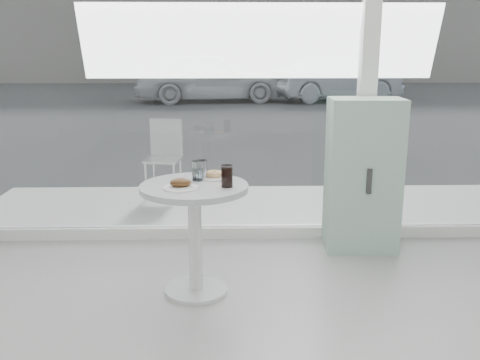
{
  "coord_description": "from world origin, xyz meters",
  "views": [
    {
      "loc": [
        -0.27,
        -1.52,
        1.65
      ],
      "look_at": [
        -0.2,
        1.7,
        0.85
      ],
      "focal_mm": 40.0,
      "sensor_mm": 36.0,
      "label": 1
    }
  ],
  "objects_px": {
    "car_silver": "(336,79)",
    "plate_donut": "(214,176)",
    "main_table": "(195,216)",
    "water_tumbler_a": "(198,172)",
    "car_white": "(209,77)",
    "patio_chair": "(164,153)",
    "water_tumbler_b": "(202,170)",
    "mint_cabinet": "(363,175)",
    "plate_fritter": "(181,185)",
    "cola_glass": "(227,176)"
  },
  "relations": [
    {
      "from": "cola_glass",
      "to": "patio_chair",
      "type": "bearing_deg",
      "value": 106.0
    },
    {
      "from": "water_tumbler_a",
      "to": "water_tumbler_b",
      "type": "distance_m",
      "value": 0.06
    },
    {
      "from": "mint_cabinet",
      "to": "car_silver",
      "type": "xyz_separation_m",
      "value": [
        2.28,
        12.62,
        0.05
      ]
    },
    {
      "from": "plate_fritter",
      "to": "plate_donut",
      "type": "xyz_separation_m",
      "value": [
        0.2,
        0.27,
        -0.01
      ]
    },
    {
      "from": "patio_chair",
      "to": "water_tumbler_a",
      "type": "xyz_separation_m",
      "value": [
        0.49,
        -2.22,
        0.3
      ]
    },
    {
      "from": "plate_fritter",
      "to": "plate_donut",
      "type": "bearing_deg",
      "value": 53.12
    },
    {
      "from": "plate_donut",
      "to": "cola_glass",
      "type": "bearing_deg",
      "value": -68.67
    },
    {
      "from": "main_table",
      "to": "water_tumbler_a",
      "type": "relative_size",
      "value": 5.75
    },
    {
      "from": "mint_cabinet",
      "to": "car_white",
      "type": "xyz_separation_m",
      "value": [
        -1.68,
        12.48,
        0.14
      ]
    },
    {
      "from": "plate_donut",
      "to": "water_tumbler_b",
      "type": "bearing_deg",
      "value": 175.1
    },
    {
      "from": "plate_donut",
      "to": "car_white",
      "type": "bearing_deg",
      "value": 92.09
    },
    {
      "from": "plate_donut",
      "to": "patio_chair",
      "type": "bearing_deg",
      "value": 105.42
    },
    {
      "from": "mint_cabinet",
      "to": "plate_fritter",
      "type": "relative_size",
      "value": 5.58
    },
    {
      "from": "main_table",
      "to": "car_white",
      "type": "height_order",
      "value": "car_white"
    },
    {
      "from": "patio_chair",
      "to": "plate_donut",
      "type": "xyz_separation_m",
      "value": [
        0.6,
        -2.18,
        0.26
      ]
    },
    {
      "from": "plate_donut",
      "to": "mint_cabinet",
      "type": "bearing_deg",
      "value": 28.2
    },
    {
      "from": "mint_cabinet",
      "to": "car_silver",
      "type": "distance_m",
      "value": 12.83
    },
    {
      "from": "car_white",
      "to": "water_tumbler_b",
      "type": "xyz_separation_m",
      "value": [
        0.39,
        -13.11,
        0.06
      ]
    },
    {
      "from": "car_white",
      "to": "car_silver",
      "type": "relative_size",
      "value": 1.09
    },
    {
      "from": "mint_cabinet",
      "to": "plate_fritter",
      "type": "bearing_deg",
      "value": -144.63
    },
    {
      "from": "water_tumbler_b",
      "to": "mint_cabinet",
      "type": "bearing_deg",
      "value": 26.33
    },
    {
      "from": "plate_fritter",
      "to": "water_tumbler_a",
      "type": "xyz_separation_m",
      "value": [
        0.1,
        0.22,
        0.03
      ]
    },
    {
      "from": "water_tumbler_a",
      "to": "patio_chair",
      "type": "bearing_deg",
      "value": 102.51
    },
    {
      "from": "main_table",
      "to": "car_white",
      "type": "relative_size",
      "value": 0.17
    },
    {
      "from": "main_table",
      "to": "mint_cabinet",
      "type": "height_order",
      "value": "mint_cabinet"
    },
    {
      "from": "main_table",
      "to": "cola_glass",
      "type": "relative_size",
      "value": 5.35
    },
    {
      "from": "plate_fritter",
      "to": "water_tumbler_a",
      "type": "distance_m",
      "value": 0.25
    },
    {
      "from": "patio_chair",
      "to": "cola_glass",
      "type": "xyz_separation_m",
      "value": [
        0.69,
        -2.41,
        0.31
      ]
    },
    {
      "from": "car_silver",
      "to": "plate_donut",
      "type": "distance_m",
      "value": 13.72
    },
    {
      "from": "plate_donut",
      "to": "cola_glass",
      "type": "height_order",
      "value": "cola_glass"
    },
    {
      "from": "main_table",
      "to": "water_tumbler_b",
      "type": "relative_size",
      "value": 6.02
    },
    {
      "from": "main_table",
      "to": "cola_glass",
      "type": "xyz_separation_m",
      "value": [
        0.22,
        -0.06,
        0.29
      ]
    },
    {
      "from": "car_white",
      "to": "water_tumbler_b",
      "type": "distance_m",
      "value": 13.12
    },
    {
      "from": "plate_fritter",
      "to": "water_tumbler_a",
      "type": "height_order",
      "value": "water_tumbler_a"
    },
    {
      "from": "main_table",
      "to": "car_silver",
      "type": "bearing_deg",
      "value": 74.95
    },
    {
      "from": "plate_fritter",
      "to": "water_tumbler_b",
      "type": "relative_size",
      "value": 1.77
    },
    {
      "from": "mint_cabinet",
      "to": "plate_donut",
      "type": "bearing_deg",
      "value": -149.51
    },
    {
      "from": "patio_chair",
      "to": "plate_fritter",
      "type": "height_order",
      "value": "patio_chair"
    },
    {
      "from": "car_white",
      "to": "car_silver",
      "type": "height_order",
      "value": "car_white"
    },
    {
      "from": "mint_cabinet",
      "to": "cola_glass",
      "type": "bearing_deg",
      "value": -139.52
    },
    {
      "from": "main_table",
      "to": "water_tumbler_a",
      "type": "distance_m",
      "value": 0.31
    },
    {
      "from": "water_tumbler_b",
      "to": "cola_glass",
      "type": "bearing_deg",
      "value": -53.55
    },
    {
      "from": "water_tumbler_b",
      "to": "plate_donut",
      "type": "bearing_deg",
      "value": -4.9
    },
    {
      "from": "car_silver",
      "to": "plate_donut",
      "type": "xyz_separation_m",
      "value": [
        -3.49,
        -13.27,
        0.11
      ]
    },
    {
      "from": "car_silver",
      "to": "car_white",
      "type": "bearing_deg",
      "value": 73.45
    },
    {
      "from": "main_table",
      "to": "water_tumbler_b",
      "type": "distance_m",
      "value": 0.33
    },
    {
      "from": "plate_donut",
      "to": "main_table",
      "type": "bearing_deg",
      "value": -126.91
    },
    {
      "from": "water_tumbler_b",
      "to": "car_white",
      "type": "bearing_deg",
      "value": 91.72
    },
    {
      "from": "patio_chair",
      "to": "main_table",
      "type": "bearing_deg",
      "value": -70.24
    },
    {
      "from": "mint_cabinet",
      "to": "water_tumbler_b",
      "type": "bearing_deg",
      "value": -151.38
    }
  ]
}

